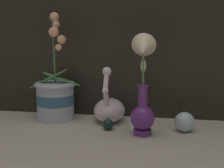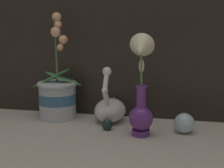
{
  "view_description": "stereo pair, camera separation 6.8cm",
  "coord_description": "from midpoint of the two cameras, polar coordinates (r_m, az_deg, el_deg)",
  "views": [
    {
      "loc": [
        0.19,
        -0.97,
        0.35
      ],
      "look_at": [
        -0.0,
        0.14,
        0.16
      ],
      "focal_mm": 50.0,
      "sensor_mm": 36.0,
      "label": 1
    },
    {
      "loc": [
        0.26,
        -0.96,
        0.35
      ],
      "look_at": [
        -0.0,
        0.14,
        0.16
      ],
      "focal_mm": 50.0,
      "sensor_mm": 36.0,
      "label": 2
    }
  ],
  "objects": [
    {
      "name": "glass_sphere",
      "position": [
        1.13,
        14.77,
        -6.95
      ],
      "size": [
        0.07,
        0.07,
        0.07
      ],
      "color": "silver",
      "rests_on": "ground_plane"
    },
    {
      "name": "glass_bauble",
      "position": [
        1.13,
        0.84,
        -7.43
      ],
      "size": [
        0.04,
        0.04,
        0.04
      ],
      "color": "#142D23",
      "rests_on": "ground_plane"
    },
    {
      "name": "swan_figurine",
      "position": [
        1.22,
        1.28,
        -4.48
      ],
      "size": [
        0.12,
        0.19,
        0.22
      ],
      "color": "white",
      "rests_on": "ground_plane"
    },
    {
      "name": "blue_vase",
      "position": [
        1.04,
        7.18,
        -1.57
      ],
      "size": [
        0.08,
        0.12,
        0.35
      ],
      "color": "#602D7F",
      "rests_on": "ground_plane"
    },
    {
      "name": "ground_plane",
      "position": [
        1.05,
        0.11,
        -9.91
      ],
      "size": [
        2.8,
        2.8,
        0.0
      ],
      "primitive_type": "plane",
      "color": "#BCB2A3"
    },
    {
      "name": "orchid_potted_plant",
      "position": [
        1.28,
        -8.44,
        -1.97
      ],
      "size": [
        0.21,
        0.16,
        0.42
      ],
      "color": "#B2BCCC",
      "rests_on": "ground_plane"
    }
  ]
}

